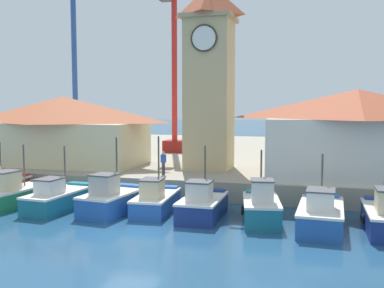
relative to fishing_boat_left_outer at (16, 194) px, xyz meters
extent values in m
plane|color=navy|center=(9.11, -3.82, -0.75)|extent=(300.00, 300.00, 0.00)
cube|color=#9E937F|center=(9.11, 24.01, -0.09)|extent=(120.00, 40.00, 1.32)
cube|color=#AD2823|center=(-2.24, 3.06, 0.56)|extent=(1.76, 0.63, 0.24)
cylinder|color=#4C4742|center=(-2.21, 1.44, 1.77)|extent=(0.10, 0.10, 2.43)
cube|color=#237A4C|center=(0.02, 0.09, -0.25)|extent=(2.56, 5.08, 1.00)
cube|color=#237A4C|center=(0.35, 2.24, 0.37)|extent=(1.64, 0.83, 0.24)
cube|color=silver|center=(0.02, 0.09, 0.30)|extent=(2.63, 5.15, 0.12)
cube|color=beige|center=(-0.11, -0.75, 0.90)|extent=(1.31, 1.61, 1.06)
cube|color=#4C4C51|center=(-0.11, -0.75, 1.47)|extent=(1.41, 1.70, 0.08)
cylinder|color=#4C4742|center=(0.11, 0.69, 1.66)|extent=(0.10, 0.10, 2.59)
torus|color=black|center=(-0.94, 0.48, -0.25)|extent=(0.20, 0.53, 0.52)
cube|color=#196B7F|center=(3.06, -0.15, -0.25)|extent=(2.24, 4.99, 1.00)
cube|color=#196B7F|center=(3.23, 2.02, 0.37)|extent=(1.63, 0.72, 0.24)
cube|color=silver|center=(3.06, -0.15, 0.30)|extent=(2.31, 5.06, 0.12)
cube|color=silver|center=(2.99, -1.00, 0.77)|extent=(1.23, 1.54, 0.81)
cube|color=#4C4C51|center=(2.99, -1.00, 1.21)|extent=(1.32, 1.63, 0.08)
cylinder|color=#4C4742|center=(3.11, 0.46, 1.67)|extent=(0.10, 0.10, 2.61)
torus|color=black|center=(2.07, 0.17, -0.25)|extent=(0.16, 0.53, 0.52)
cube|color=#2356A8|center=(6.44, -0.11, -0.19)|extent=(2.58, 4.50, 1.11)
cube|color=#2356A8|center=(6.68, 1.76, 0.48)|extent=(1.82, 0.81, 0.24)
cube|color=silver|center=(6.44, -0.11, 0.41)|extent=(2.65, 4.56, 0.12)
cube|color=#B2ADA3|center=(6.35, -0.86, 1.00)|extent=(1.39, 1.43, 1.07)
cube|color=#4C4C51|center=(6.35, -0.86, 1.58)|extent=(1.48, 1.51, 0.08)
cylinder|color=#4C4742|center=(6.51, 0.42, 2.01)|extent=(0.10, 0.10, 3.08)
torus|color=black|center=(5.36, 0.24, -0.19)|extent=(0.18, 0.53, 0.52)
cube|color=#2356A8|center=(8.76, 0.84, -0.29)|extent=(2.12, 4.61, 0.92)
cube|color=#2356A8|center=(8.64, 2.83, 0.29)|extent=(1.60, 0.70, 0.24)
cube|color=silver|center=(8.76, 0.84, 0.22)|extent=(2.19, 4.67, 0.12)
cube|color=beige|center=(8.81, 0.05, 0.76)|extent=(1.19, 1.42, 0.95)
cube|color=#4C4C51|center=(8.81, 0.05, 1.27)|extent=(1.27, 1.50, 0.08)
cylinder|color=#4C4742|center=(8.73, 1.40, 1.94)|extent=(0.10, 0.10, 3.31)
torus|color=black|center=(7.75, 1.00, -0.29)|extent=(0.15, 0.53, 0.52)
cube|color=navy|center=(11.70, 0.16, -0.23)|extent=(2.02, 4.18, 1.04)
cube|color=navy|center=(11.69, 2.00, 0.41)|extent=(1.72, 0.60, 0.24)
cube|color=silver|center=(11.70, 0.16, 0.34)|extent=(2.09, 4.24, 0.12)
cube|color=beige|center=(11.70, -0.57, 0.87)|extent=(1.21, 1.25, 0.95)
cube|color=#4C4C51|center=(11.70, -0.57, 1.39)|extent=(1.29, 1.33, 0.08)
cylinder|color=#4C4742|center=(11.70, 0.69, 1.79)|extent=(0.10, 0.10, 2.78)
torus|color=black|center=(10.61, 0.37, -0.23)|extent=(0.12, 0.52, 0.52)
cube|color=#196B7F|center=(14.87, 0.23, -0.20)|extent=(2.47, 4.31, 1.10)
cube|color=#196B7F|center=(14.56, 1.99, 0.47)|extent=(1.62, 0.85, 0.24)
cube|color=silver|center=(14.87, 0.23, 0.40)|extent=(2.54, 4.38, 0.12)
cube|color=beige|center=(14.99, -0.47, 1.01)|extent=(1.28, 1.39, 1.10)
cube|color=#4C4C51|center=(14.99, -0.47, 1.60)|extent=(1.37, 1.48, 0.08)
cylinder|color=#4C4742|center=(14.78, 0.73, 1.74)|extent=(0.10, 0.10, 2.56)
torus|color=black|center=(13.86, 0.26, -0.20)|extent=(0.21, 0.53, 0.52)
cube|color=#2356A8|center=(17.89, -0.22, -0.22)|extent=(2.30, 5.13, 1.05)
cube|color=#2356A8|center=(17.99, 2.05, 0.42)|extent=(1.80, 0.68, 0.24)
cube|color=silver|center=(17.89, -0.22, 0.35)|extent=(2.37, 5.20, 0.12)
cube|color=silver|center=(17.85, -1.11, 0.86)|extent=(1.32, 1.57, 0.90)
cube|color=#4C4C51|center=(17.85, -1.11, 1.35)|extent=(1.40, 1.65, 0.08)
cylinder|color=#4C4742|center=(17.92, 0.41, 1.67)|extent=(0.10, 0.10, 2.52)
torus|color=black|center=(16.78, 0.08, -0.22)|extent=(0.14, 0.52, 0.52)
cube|color=navy|center=(20.93, 2.04, 0.42)|extent=(1.58, 0.60, 0.24)
torus|color=black|center=(19.91, 0.17, -0.23)|extent=(0.12, 0.52, 0.52)
cube|color=tan|center=(9.85, 9.54, 6.06)|extent=(3.26, 3.26, 10.99)
cube|color=tan|center=(9.85, 9.54, 11.71)|extent=(3.76, 3.76, 0.30)
pyramid|color=#B25133|center=(9.85, 9.54, 13.03)|extent=(3.76, 3.76, 2.35)
cylinder|color=white|center=(9.85, 7.85, 10.06)|extent=(1.80, 0.12, 1.80)
torus|color=#332D23|center=(9.85, 7.81, 10.06)|extent=(1.92, 0.12, 1.92)
cube|color=beige|center=(-2.23, 9.17, 2.28)|extent=(12.68, 6.49, 3.41)
pyramid|color=#C1603D|center=(-2.23, 9.17, 5.02)|extent=(13.08, 6.89, 2.08)
cube|color=silver|center=(20.10, 7.51, 2.55)|extent=(11.05, 6.33, 3.95)
pyramid|color=#B25133|center=(20.10, 7.51, 5.47)|extent=(11.45, 6.73, 1.88)
cube|color=maroon|center=(3.79, 20.07, 1.17)|extent=(2.00, 2.00, 1.20)
cylinder|color=red|center=(3.79, 20.07, 10.20)|extent=(0.56, 0.56, 16.85)
cube|color=navy|center=(-7.76, 20.75, 1.17)|extent=(2.00, 2.00, 1.20)
cylinder|color=#284C93|center=(-7.76, 20.75, 11.67)|extent=(0.56, 0.56, 19.79)
cylinder|color=#33333D|center=(7.43, 6.00, 1.00)|extent=(0.22, 0.22, 0.85)
cube|color=#2D4CA5|center=(7.43, 6.00, 1.70)|extent=(0.34, 0.22, 0.56)
sphere|color=tan|center=(7.43, 6.00, 2.09)|extent=(0.20, 0.20, 0.20)
camera|label=1|loc=(17.51, -23.18, 5.47)|focal=42.00mm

